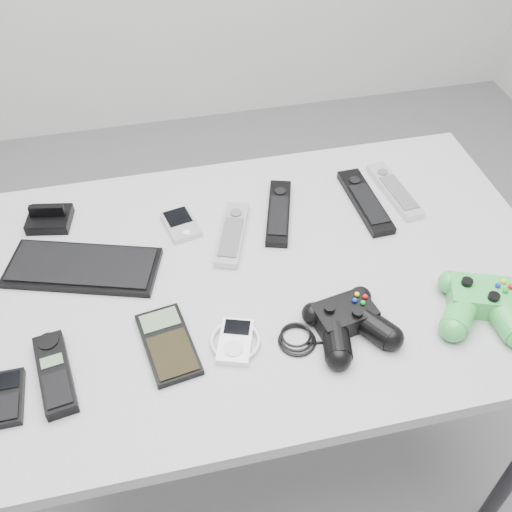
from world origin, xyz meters
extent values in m
plane|color=slate|center=(0.00, 0.00, 0.00)|extent=(3.50, 3.50, 0.00)
cube|color=gray|center=(0.04, -0.05, 0.75)|extent=(1.15, 0.74, 0.03)
cylinder|color=black|center=(-0.48, 0.26, 0.37)|extent=(0.04, 0.04, 0.74)
cylinder|color=black|center=(0.57, 0.26, 0.37)|extent=(0.04, 0.04, 0.74)
cube|color=black|center=(-0.31, 0.03, 0.78)|extent=(0.32, 0.21, 0.02)
cube|color=black|center=(-0.37, 0.18, 0.79)|extent=(0.10, 0.09, 0.05)
cube|color=#B0B1B7|center=(-0.10, 0.11, 0.78)|extent=(0.08, 0.11, 0.02)
cube|color=#B0B1B7|center=(0.00, 0.06, 0.78)|extent=(0.11, 0.19, 0.02)
cube|color=black|center=(0.11, 0.10, 0.78)|extent=(0.10, 0.21, 0.02)
cube|color=black|center=(0.31, 0.09, 0.78)|extent=(0.06, 0.22, 0.02)
cube|color=silver|center=(0.38, 0.12, 0.78)|extent=(0.07, 0.20, 0.02)
cube|color=black|center=(-0.43, -0.24, 0.78)|extent=(0.05, 0.10, 0.02)
cube|color=black|center=(-0.36, -0.22, 0.78)|extent=(0.08, 0.17, 0.03)
cube|color=black|center=(-0.16, -0.19, 0.78)|extent=(0.11, 0.17, 0.02)
cube|color=white|center=(-0.05, -0.21, 0.78)|extent=(0.11, 0.12, 0.02)
camera|label=1|loc=(-0.15, -0.84, 1.63)|focal=42.00mm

